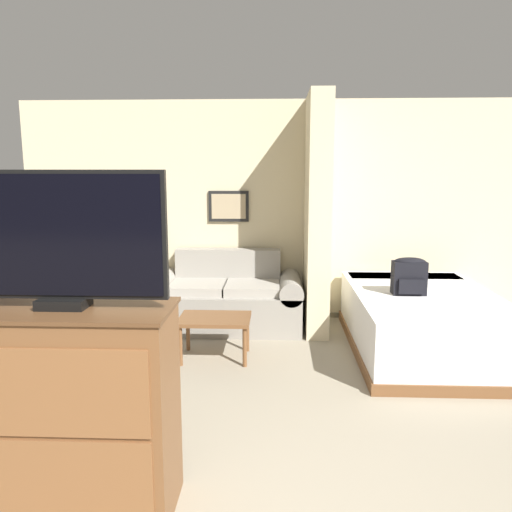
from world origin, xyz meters
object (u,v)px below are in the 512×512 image
table_lamp (134,254)px  backpack (409,275)px  coffee_table (215,322)px  tv_dresser (71,411)px  tv (59,239)px  couch (226,299)px  bed (423,321)px

table_lamp → backpack: bearing=-14.4°
backpack → coffee_table: bearing=-172.9°
tv_dresser → tv: bearing=90.0°
coffee_table → table_lamp: 1.51m
couch → tv_dresser: tv_dresser is taller
tv → coffee_table: bearing=77.7°
table_lamp → tv_dresser: tv_dresser is taller
coffee_table → tv: (-0.48, -2.19, 1.10)m
table_lamp → bed: (3.09, -0.68, -0.55)m
table_lamp → coffee_table: bearing=-43.4°
bed → coffee_table: bearing=-171.5°
couch → bed: bearing=-18.4°
couch → bed: (2.04, -0.68, -0.02)m
tv → backpack: size_ratio=2.92×
coffee_table → table_lamp: bearing=136.6°
coffee_table → bed: size_ratio=0.32×
backpack → bed: bearing=21.6°
tv_dresser → backpack: tv_dresser is taller
coffee_table → tv_dresser: size_ratio=0.61×
bed → backpack: bearing=-158.4°
coffee_table → backpack: backpack is taller
coffee_table → table_lamp: size_ratio=1.61×
coffee_table → backpack: 1.94m
coffee_table → tv_dresser: 2.25m
coffee_table → backpack: bearing=7.1°
tv_dresser → tv: (-0.00, 0.00, 0.90)m
tv → bed: 3.73m
couch → coffee_table: couch is taller
coffee_table → tv: size_ratio=0.64×
table_lamp → backpack: table_lamp is taller
tv → tv_dresser: bearing=-90.0°
bed → couch: bearing=161.6°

